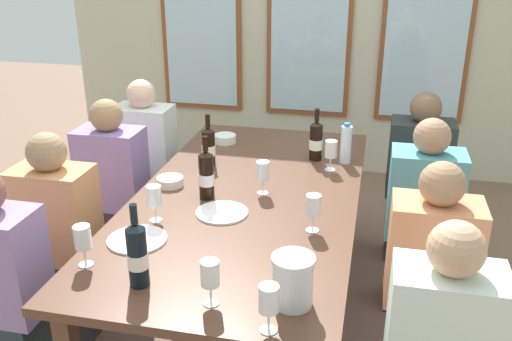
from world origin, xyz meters
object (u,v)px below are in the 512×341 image
wine_glass_2 (313,207)px  seated_person_4 (60,243)px  wine_bottle_2 (206,175)px  wine_bottle_3 (137,254)px  wine_glass_0 (210,275)px  seated_person_5 (428,285)px  seated_person_6 (114,193)px  dining_table (247,207)px  seated_person_0 (2,296)px  tasting_bowl_0 (225,139)px  white_plate_1 (222,212)px  water_bottle (346,144)px  metal_pitcher (293,280)px  wine_glass_4 (269,300)px  tasting_bowl_1 (170,181)px  wine_glass_1 (154,198)px  wine_bottle_1 (316,140)px  wine_glass_6 (83,239)px  wine_glass_3 (263,172)px  white_plate_0 (137,239)px  seated_person_3 (417,183)px  seated_person_7 (421,222)px  wine_bottle_0 (209,146)px  wine_glass_5 (331,150)px  seated_person_2 (147,164)px

wine_glass_2 → seated_person_4: 1.31m
wine_bottle_2 → wine_bottle_3: size_ratio=0.98×
wine_glass_0 → seated_person_5: size_ratio=0.16×
seated_person_4 → seated_person_6: same height
dining_table → seated_person_0: size_ratio=1.97×
tasting_bowl_0 → seated_person_4: 1.23m
white_plate_1 → water_bottle: (0.52, 0.79, 0.11)m
metal_pitcher → wine_glass_4: (-0.05, -0.17, 0.03)m
tasting_bowl_1 → wine_glass_1: (0.08, -0.39, 0.09)m
tasting_bowl_0 → water_bottle: bearing=-13.5°
water_bottle → seated_person_5: (0.44, -0.86, -0.33)m
water_bottle → wine_bottle_1: bearing=175.5°
seated_person_0 → wine_glass_6: bearing=-0.2°
wine_glass_3 → white_plate_1: bearing=-118.1°
wine_glass_0 → dining_table: bearing=95.5°
wine_glass_0 → seated_person_6: 1.60m
seated_person_0 → wine_glass_4: bearing=-11.2°
white_plate_0 → water_bottle: size_ratio=1.07×
metal_pitcher → tasting_bowl_1: (-0.79, 0.89, -0.07)m
white_plate_0 → wine_glass_6: size_ratio=1.48×
seated_person_6 → seated_person_5: bearing=-18.4°
wine_glass_3 → seated_person_5: (0.82, -0.34, -0.33)m
seated_person_3 → seated_person_7: (0.00, -0.55, 0.00)m
wine_glass_2 → seated_person_4: bearing=-179.5°
wine_bottle_1 → wine_glass_1: size_ratio=1.78×
water_bottle → seated_person_0: seated_person_0 is taller
metal_pitcher → seated_person_3: bearing=73.0°
white_plate_0 → white_plate_1: same height
tasting_bowl_1 → water_bottle: water_bottle is taller
metal_pitcher → seated_person_4: bearing=156.8°
wine_bottle_2 → wine_bottle_3: 0.79m
wine_bottle_0 → wine_glass_4: size_ratio=1.74×
water_bottle → wine_glass_6: water_bottle is taller
white_plate_1 → wine_glass_0: (0.16, -0.69, 0.11)m
dining_table → seated_person_4: seated_person_4 is taller
white_plate_1 → seated_person_3: (0.96, 1.09, -0.22)m
wine_glass_3 → seated_person_7: (0.82, 0.28, -0.33)m
wine_glass_3 → seated_person_3: size_ratio=0.16×
wine_glass_5 → seated_person_2: bearing=164.0°
wine_glass_4 → wine_glass_6: size_ratio=1.00×
wine_glass_0 → seated_person_7: 1.51m
dining_table → water_bottle: bearing=51.2°
wine_glass_2 → tasting_bowl_0: bearing=123.4°
dining_table → seated_person_3: size_ratio=1.97×
wine_bottle_1 → seated_person_7: (0.62, -0.26, -0.33)m
seated_person_6 → seated_person_2: bearing=90.0°
white_plate_0 → water_bottle: (0.81, 1.12, 0.11)m
metal_pitcher → wine_bottle_3: size_ratio=0.57×
wine_glass_5 → seated_person_6: seated_person_6 is taller
wine_bottle_0 → white_plate_1: bearing=-67.5°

